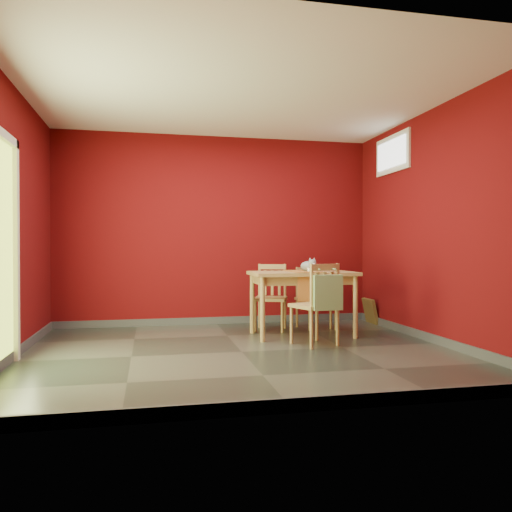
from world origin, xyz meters
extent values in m
plane|color=#2D342D|center=(0.00, 0.00, 0.00)|extent=(4.50, 4.50, 0.00)
plane|color=#59090B|center=(0.00, 2.00, 1.35)|extent=(4.50, 0.00, 4.50)
plane|color=#59090B|center=(0.00, -2.00, 1.35)|extent=(4.50, 0.00, 4.50)
plane|color=#59090B|center=(-2.25, 0.00, 1.35)|extent=(0.00, 4.00, 4.00)
plane|color=#59090B|center=(2.25, 0.00, 1.35)|extent=(0.00, 4.00, 4.00)
plane|color=white|center=(0.00, 0.00, 2.70)|extent=(4.50, 4.50, 0.00)
cube|color=#3F4244|center=(0.00, 1.99, 0.05)|extent=(4.50, 0.02, 0.10)
cube|color=#3F4244|center=(0.00, -1.99, 0.05)|extent=(4.50, 0.02, 0.10)
cube|color=#3F4244|center=(-2.24, 0.00, 0.05)|extent=(0.03, 4.00, 0.10)
cube|color=#3F4244|center=(2.24, 0.00, 0.05)|extent=(0.03, 4.00, 0.10)
cube|color=white|center=(-2.21, 0.06, 1.06)|extent=(0.06, 0.08, 2.13)
cube|color=white|center=(-2.21, -0.40, 2.09)|extent=(0.06, 1.01, 0.08)
cube|color=white|center=(2.23, 1.00, 2.35)|extent=(0.03, 0.90, 0.50)
cube|color=white|center=(2.21, 1.00, 2.35)|extent=(0.02, 0.76, 0.36)
cube|color=silver|center=(1.60, 1.99, 0.30)|extent=(0.08, 0.02, 0.12)
cube|color=#A9874F|center=(0.91, 0.80, 0.78)|extent=(1.28, 0.75, 0.04)
cube|color=#A9874F|center=(0.91, 0.80, 0.70)|extent=(1.15, 0.62, 0.11)
cylinder|color=#A9874F|center=(0.34, 0.50, 0.38)|extent=(0.06, 0.06, 0.76)
cylinder|color=#A9874F|center=(0.34, 1.11, 0.38)|extent=(0.06, 0.06, 0.76)
cylinder|color=#A9874F|center=(1.49, 0.49, 0.38)|extent=(0.06, 0.06, 0.76)
cylinder|color=#A9874F|center=(1.49, 1.11, 0.38)|extent=(0.06, 0.06, 0.76)
cube|color=#A6632A|center=(0.91, 0.80, 0.80)|extent=(0.33, 0.68, 0.01)
cube|color=#A6632A|center=(0.91, 0.46, 0.63)|extent=(0.33, 0.01, 0.34)
cube|color=#A9874F|center=(0.63, 1.29, 0.42)|extent=(0.53, 0.53, 0.04)
cylinder|color=#A9874F|center=(0.40, 1.19, 0.20)|extent=(0.04, 0.04, 0.40)
cylinder|color=#A9874F|center=(0.53, 1.52, 0.20)|extent=(0.04, 0.04, 0.40)
cylinder|color=#A9874F|center=(0.73, 1.07, 0.20)|extent=(0.04, 0.04, 0.40)
cylinder|color=#A9874F|center=(0.85, 1.39, 0.20)|extent=(0.04, 0.04, 0.40)
cylinder|color=#A9874F|center=(0.53, 1.52, 0.66)|extent=(0.04, 0.04, 0.44)
cylinder|color=#A9874F|center=(0.85, 1.39, 0.66)|extent=(0.04, 0.04, 0.44)
cube|color=#A9874F|center=(0.69, 1.46, 0.84)|extent=(0.36, 0.17, 0.07)
cube|color=#A9874F|center=(0.60, 1.49, 0.62)|extent=(0.04, 0.03, 0.34)
cube|color=#A9874F|center=(0.69, 1.46, 0.62)|extent=(0.04, 0.03, 0.34)
cube|color=#A9874F|center=(0.78, 1.42, 0.62)|extent=(0.04, 0.03, 0.34)
cube|color=#A9874F|center=(1.25, 1.35, 0.40)|extent=(0.47, 0.47, 0.04)
cylinder|color=#A9874F|center=(1.13, 1.15, 0.19)|extent=(0.03, 0.03, 0.38)
cylinder|color=#A9874F|center=(1.05, 1.47, 0.19)|extent=(0.03, 0.03, 0.38)
cylinder|color=#A9874F|center=(1.45, 1.23, 0.19)|extent=(0.03, 0.03, 0.38)
cylinder|color=#A9874F|center=(1.37, 1.55, 0.19)|extent=(0.03, 0.03, 0.38)
cylinder|color=#A9874F|center=(1.05, 1.47, 0.62)|extent=(0.03, 0.03, 0.42)
cylinder|color=#A9874F|center=(1.37, 1.55, 0.62)|extent=(0.03, 0.03, 0.42)
cube|color=#A9874F|center=(1.21, 1.51, 0.79)|extent=(0.35, 0.12, 0.06)
cube|color=#A9874F|center=(1.12, 1.49, 0.59)|extent=(0.04, 0.03, 0.32)
cube|color=#A9874F|center=(1.21, 1.51, 0.59)|extent=(0.04, 0.03, 0.32)
cube|color=#A9874F|center=(1.30, 1.53, 0.59)|extent=(0.04, 0.03, 0.32)
cube|color=#A9874F|center=(0.87, 0.21, 0.44)|extent=(0.55, 0.55, 0.04)
cylinder|color=#A9874F|center=(0.98, 0.45, 0.21)|extent=(0.04, 0.04, 0.42)
cylinder|color=#A9874F|center=(1.11, 0.10, 0.21)|extent=(0.04, 0.04, 0.42)
cylinder|color=#A9874F|center=(0.64, 0.32, 0.21)|extent=(0.04, 0.04, 0.42)
cylinder|color=#A9874F|center=(0.76, -0.03, 0.21)|extent=(0.04, 0.04, 0.42)
cylinder|color=#A9874F|center=(1.11, 0.10, 0.69)|extent=(0.04, 0.04, 0.46)
cylinder|color=#A9874F|center=(0.76, -0.03, 0.69)|extent=(0.04, 0.04, 0.46)
cube|color=#A9874F|center=(0.93, 0.04, 0.88)|extent=(0.38, 0.16, 0.07)
cube|color=#A9874F|center=(1.03, 0.07, 0.65)|extent=(0.04, 0.03, 0.36)
cube|color=#A9874F|center=(0.93, 0.04, 0.65)|extent=(0.04, 0.03, 0.36)
cube|color=#A9874F|center=(0.84, 0.00, 0.65)|extent=(0.04, 0.03, 0.36)
cube|color=#769D64|center=(0.93, -0.04, 0.61)|extent=(0.32, 0.10, 0.38)
cylinder|color=#769D64|center=(0.84, 0.02, 0.86)|extent=(0.02, 0.16, 0.02)
cylinder|color=#769D64|center=(1.02, 0.02, 0.86)|extent=(0.02, 0.16, 0.02)
cube|color=brown|center=(2.19, 1.59, 0.18)|extent=(0.12, 0.36, 0.36)
cube|color=black|center=(2.19, 1.59, 0.18)|extent=(0.08, 0.25, 0.25)
camera|label=1|loc=(-0.94, -5.14, 1.08)|focal=35.00mm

